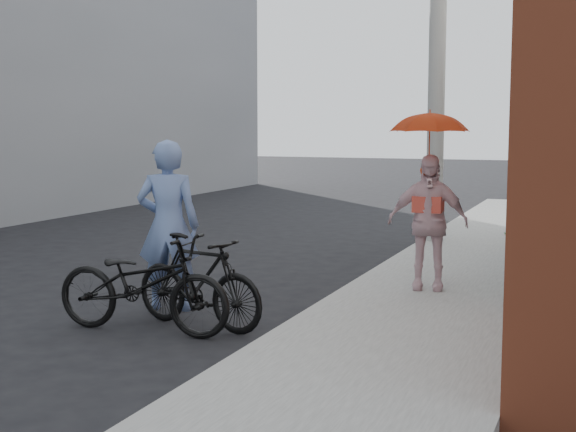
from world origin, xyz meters
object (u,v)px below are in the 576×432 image
Objects in this scene: bike_left at (143,284)px; bike_right at (198,281)px; planter at (530,283)px; officer at (168,225)px; utility_pole at (438,37)px; kimono_woman at (428,222)px.

bike_left is 0.57m from bike_right.
planter is at bearing -37.72° from bike_right.
bike_left is at bearing 144.03° from bike_right.
officer is at bearing 60.96° from bike_right.
utility_pole is 3.68× the size of bike_left.
utility_pole is at bearing 1.51° from bike_right.
officer is at bearing -107.82° from utility_pole.
officer is 1.01× the size of bike_left.
planter is (3.72, 2.00, -0.75)m from officer.
kimono_woman is at bearing -166.71° from officer.
bike_right is (-1.13, -6.26, -3.02)m from utility_pole.
planter is at bearing 6.43° from kimono_woman.
bike_left is (-1.55, -6.64, -3.00)m from utility_pole.
utility_pole is at bearing 90.52° from kimono_woman.
officer is 1.11m from bike_left.
kimono_woman is at bearing -43.09° from bike_left.
utility_pole is 4.82m from kimono_woman.
officer is at bearing -157.13° from kimono_woman.
utility_pole is at bearing 117.38° from planter.
bike_right is at bearing -49.74° from bike_left.
officer is 5.63× the size of planter.
officer is 4.29m from planter.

